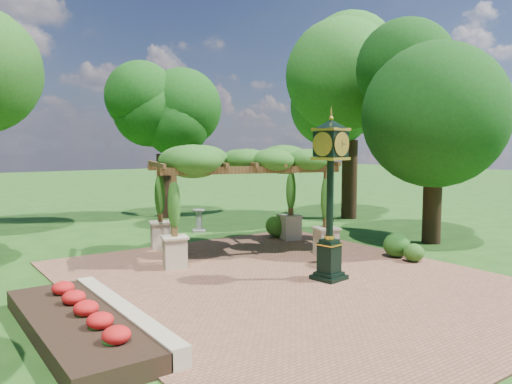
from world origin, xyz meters
TOP-DOWN VIEW (x-y plane):
  - ground at (0.00, 0.00)m, footprint 120.00×120.00m
  - brick_plaza at (0.00, 1.00)m, footprint 10.00×12.00m
  - border_wall at (-4.60, 0.50)m, footprint 0.35×5.00m
  - flower_bed at (-5.50, 0.50)m, footprint 1.50×5.00m
  - pedestal_clock at (0.90, 0.51)m, footprint 0.95×0.95m
  - pergola at (0.87, 4.60)m, footprint 6.23×4.84m
  - sundial at (1.70, 8.85)m, footprint 0.67×0.67m
  - shrub_front at (4.31, 0.47)m, footprint 0.76×0.76m
  - shrub_mid at (4.40, 1.17)m, footprint 1.02×1.02m
  - shrub_back at (3.46, 5.92)m, footprint 1.04×1.04m
  - tree_north at (2.30, 13.35)m, footprint 3.59×3.59m
  - tree_east_far at (9.36, 7.99)m, footprint 5.00×5.00m
  - tree_east_near at (7.36, 2.03)m, footprint 4.42×4.42m

SIDE VIEW (x-z plane):
  - ground at x=0.00m, z-range 0.00..0.00m
  - brick_plaza at x=0.00m, z-range 0.00..0.04m
  - flower_bed at x=-5.50m, z-range 0.00..0.36m
  - border_wall at x=-4.60m, z-range 0.00..0.40m
  - shrub_front at x=4.31m, z-range 0.04..0.58m
  - sundial at x=1.70m, z-range -0.06..0.86m
  - shrub_mid at x=4.40m, z-range 0.04..0.78m
  - shrub_back at x=3.46m, z-range 0.04..0.90m
  - pedestal_clock at x=0.90m, z-range 0.42..4.60m
  - pergola at x=0.87m, z-range 1.11..4.56m
  - tree_east_near at x=7.36m, z-range 1.45..9.19m
  - tree_north at x=2.30m, z-range 1.44..9.34m
  - tree_east_far at x=9.36m, z-range 1.80..11.39m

